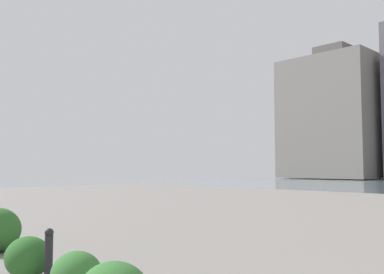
% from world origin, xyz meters
% --- Properties ---
extents(building_highrise, '(14.74, 13.04, 21.58)m').
position_xyz_m(building_highrise, '(33.35, -63.09, 9.76)').
color(building_highrise, gray).
rests_on(building_highrise, ground).
extents(bollard_mid, '(0.13, 0.13, 0.81)m').
position_xyz_m(bollard_mid, '(5.73, -1.10, 0.42)').
color(bollard_mid, '#232328').
rests_on(bollard_mid, ground).
extents(shrub_wide, '(0.75, 0.68, 0.64)m').
position_xyz_m(shrub_wide, '(6.24, -1.01, 0.32)').
color(shrub_wide, '#2D6628').
rests_on(shrub_wide, ground).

